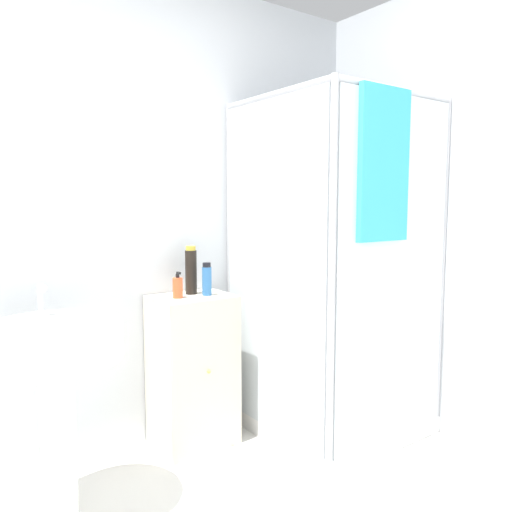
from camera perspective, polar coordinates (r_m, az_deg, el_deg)
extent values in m
cube|color=silver|center=(2.63, -18.48, 4.51)|extent=(6.40, 0.06, 2.50)
cube|color=white|center=(3.14, 8.44, -17.70)|extent=(0.88, 0.88, 0.09)
cylinder|color=#B2B2B7|center=(3.49, 8.76, -0.09)|extent=(0.04, 0.04, 1.87)
cylinder|color=#B2B2B7|center=(2.96, -2.96, -1.14)|extent=(0.04, 0.04, 1.87)
cylinder|color=#B2B2B7|center=(2.96, 20.40, -1.53)|extent=(0.04, 0.04, 1.87)
cylinder|color=#B2B2B7|center=(2.31, 8.64, -3.29)|extent=(0.04, 0.04, 1.87)
cylinder|color=#B2B2B7|center=(2.65, 15.84, 17.75)|extent=(0.85, 0.04, 0.04)
cylinder|color=#B2B2B7|center=(3.23, 3.50, 15.80)|extent=(0.85, 0.04, 0.04)
cylinder|color=#B2B2B7|center=(2.65, 2.19, 17.97)|extent=(0.04, 0.85, 0.04)
cylinder|color=#B2B2B7|center=(3.23, 14.54, 15.62)|extent=(0.04, 0.85, 0.04)
cube|color=silver|center=(2.61, 15.48, -1.75)|extent=(0.81, 0.01, 1.75)
cube|color=silver|center=(2.61, 1.91, -1.53)|extent=(0.01, 0.81, 1.75)
cylinder|color=#B7BABF|center=(3.33, 6.99, -2.87)|extent=(0.02, 0.02, 1.40)
cylinder|color=#B7BABF|center=(3.26, 7.77, 9.66)|extent=(0.07, 0.07, 0.04)
cube|color=#38ADC6|center=(2.48, 14.44, 10.08)|extent=(0.34, 0.03, 0.73)
cube|color=beige|center=(2.78, -7.23, -12.82)|extent=(0.42, 0.32, 0.82)
sphere|color=gold|center=(2.63, -5.38, -13.02)|extent=(0.02, 0.02, 0.02)
cylinder|color=white|center=(2.32, -21.68, -19.02)|extent=(0.14, 0.14, 0.68)
cylinder|color=white|center=(2.18, -22.12, -9.05)|extent=(0.54, 0.54, 0.15)
cylinder|color=#B7BABF|center=(2.33, -23.39, -4.62)|extent=(0.02, 0.02, 0.13)
cube|color=#B7BABF|center=(2.29, -23.25, -3.40)|extent=(0.02, 0.07, 0.02)
cylinder|color=#E5562D|center=(2.62, -8.94, -3.61)|extent=(0.05, 0.05, 0.11)
cylinder|color=black|center=(2.61, -8.97, -2.25)|extent=(0.02, 0.02, 0.02)
cube|color=black|center=(2.60, -8.84, -1.93)|extent=(0.01, 0.03, 0.01)
cylinder|color=black|center=(2.71, -7.44, -1.85)|extent=(0.06, 0.06, 0.24)
cylinder|color=gold|center=(2.70, -7.48, 0.89)|extent=(0.05, 0.05, 0.02)
cylinder|color=#2D66A3|center=(2.67, -5.64, -2.89)|extent=(0.05, 0.05, 0.15)
cylinder|color=black|center=(2.66, -5.66, -1.02)|extent=(0.04, 0.04, 0.02)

